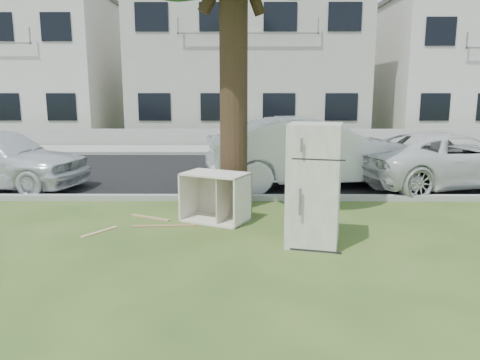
{
  "coord_description": "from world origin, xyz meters",
  "views": [
    {
      "loc": [
        -0.23,
        -7.39,
        2.36
      ],
      "look_at": [
        -0.27,
        0.6,
        0.81
      ],
      "focal_mm": 35.0,
      "sensor_mm": 36.0,
      "label": 1
    }
  ],
  "objects_px": {
    "fridge": "(314,185)",
    "car_center": "(312,152)",
    "car_right": "(450,159)",
    "cabinet": "(215,197)"
  },
  "relations": [
    {
      "from": "cabinet",
      "to": "car_right",
      "type": "xyz_separation_m",
      "value": [
        5.57,
        3.11,
        0.23
      ]
    },
    {
      "from": "car_center",
      "to": "car_right",
      "type": "relative_size",
      "value": 1.06
    },
    {
      "from": "cabinet",
      "to": "car_center",
      "type": "distance_m",
      "value": 3.87
    },
    {
      "from": "fridge",
      "to": "car_right",
      "type": "distance_m",
      "value": 5.97
    },
    {
      "from": "fridge",
      "to": "car_center",
      "type": "bearing_deg",
      "value": 95.95
    },
    {
      "from": "fridge",
      "to": "car_center",
      "type": "height_order",
      "value": "fridge"
    },
    {
      "from": "cabinet",
      "to": "car_right",
      "type": "relative_size",
      "value": 0.24
    },
    {
      "from": "cabinet",
      "to": "car_center",
      "type": "relative_size",
      "value": 0.22
    },
    {
      "from": "cabinet",
      "to": "car_right",
      "type": "bearing_deg",
      "value": 54.78
    },
    {
      "from": "cabinet",
      "to": "car_center",
      "type": "xyz_separation_m",
      "value": [
        2.2,
        3.16,
        0.4
      ]
    }
  ]
}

